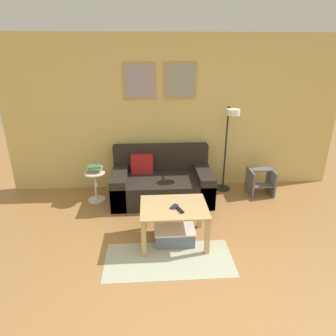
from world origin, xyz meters
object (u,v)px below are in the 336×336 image
at_px(book_stack, 94,169).
at_px(remote_control, 180,210).
at_px(couch, 161,182).
at_px(coffee_table, 174,213).
at_px(storage_bin, 174,233).
at_px(side_table, 95,184).
at_px(floor_lamp, 229,137).
at_px(step_stool, 261,181).
at_px(cell_phone, 174,207).

xyz_separation_m(book_stack, remote_control, (1.22, -1.31, -0.04)).
relative_size(couch, coffee_table, 1.91).
bearing_deg(book_stack, coffee_table, -45.95).
bearing_deg(book_stack, storage_bin, -45.28).
bearing_deg(side_table, floor_lamp, 3.04).
bearing_deg(step_stool, book_stack, -178.82).
height_order(couch, remote_control, couch).
height_order(couch, storage_bin, couch).
height_order(storage_bin, floor_lamp, floor_lamp).
relative_size(floor_lamp, book_stack, 5.95).
bearing_deg(floor_lamp, remote_control, -123.30).
bearing_deg(coffee_table, cell_phone, -86.85).
bearing_deg(couch, book_stack, -177.86).
distance_m(storage_bin, floor_lamp, 1.85).
bearing_deg(cell_phone, couch, 126.73).
bearing_deg(cell_phone, book_stack, 165.91).
distance_m(couch, storage_bin, 1.23).
distance_m(coffee_table, storage_bin, 0.30).
bearing_deg(remote_control, step_stool, 20.28).
bearing_deg(remote_control, side_table, 111.50).
height_order(storage_bin, book_stack, book_stack).
bearing_deg(book_stack, remote_control, -47.00).
xyz_separation_m(couch, step_stool, (1.68, 0.02, -0.04)).
xyz_separation_m(book_stack, cell_phone, (1.16, -1.21, -0.05)).
distance_m(storage_bin, cell_phone, 0.40).
relative_size(storage_bin, step_stool, 1.19).
bearing_deg(remote_control, couch, 75.10).
height_order(side_table, book_stack, book_stack).
distance_m(couch, book_stack, 1.10).
distance_m(floor_lamp, step_stool, 0.96).
bearing_deg(book_stack, couch, 2.14).
bearing_deg(side_table, storage_bin, -45.02).
relative_size(coffee_table, side_table, 1.69).
xyz_separation_m(side_table, remote_control, (1.23, -1.31, 0.21)).
bearing_deg(cell_phone, floor_lamp, 85.21).
distance_m(couch, step_stool, 1.68).
xyz_separation_m(couch, book_stack, (-1.06, -0.04, 0.28)).
bearing_deg(floor_lamp, cell_phone, -126.97).
bearing_deg(storage_bin, cell_phone, -101.71).
relative_size(cell_phone, step_stool, 0.33).
xyz_separation_m(storage_bin, book_stack, (-1.17, 1.18, 0.45)).
xyz_separation_m(couch, storage_bin, (0.11, -1.22, -0.17)).
height_order(book_stack, remote_control, book_stack).
bearing_deg(couch, side_table, -177.64).
xyz_separation_m(floor_lamp, book_stack, (-2.15, -0.11, -0.44)).
xyz_separation_m(coffee_table, cell_phone, (0.00, -0.01, 0.10)).
height_order(storage_bin, side_table, side_table).
relative_size(coffee_table, remote_control, 5.52).
bearing_deg(book_stack, step_stool, 1.18).
relative_size(couch, storage_bin, 3.11).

